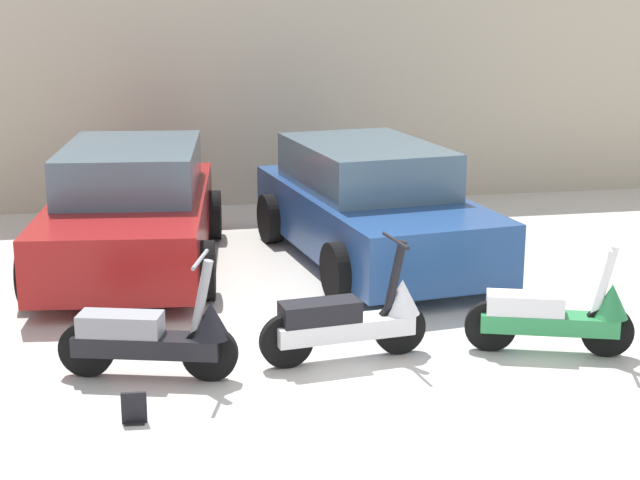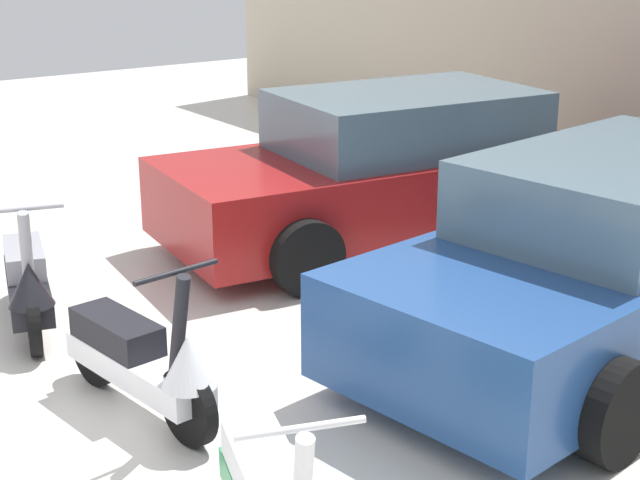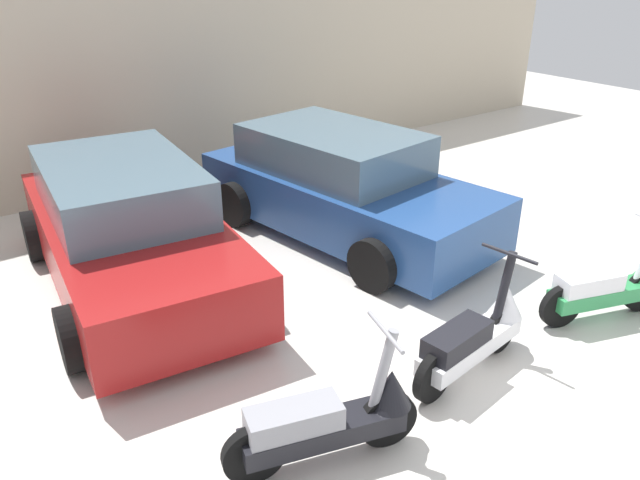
{
  "view_description": "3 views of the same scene",
  "coord_description": "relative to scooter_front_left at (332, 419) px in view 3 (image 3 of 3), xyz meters",
  "views": [
    {
      "loc": [
        -1.78,
        -7.39,
        3.37
      ],
      "look_at": [
        0.04,
        2.04,
        0.87
      ],
      "focal_mm": 55.0,
      "sensor_mm": 36.0,
      "label": 1
    },
    {
      "loc": [
        5.4,
        -1.42,
        3.07
      ],
      "look_at": [
        -0.25,
        2.57,
        0.79
      ],
      "focal_mm": 55.0,
      "sensor_mm": 36.0,
      "label": 2
    },
    {
      "loc": [
        -3.97,
        -2.17,
        3.69
      ],
      "look_at": [
        -0.4,
        2.7,
        0.86
      ],
      "focal_mm": 35.0,
      "sensor_mm": 36.0,
      "label": 3
    }
  ],
  "objects": [
    {
      "name": "ground_plane",
      "position": [
        1.67,
        -0.81,
        -0.4
      ],
      "size": [
        28.0,
        28.0,
        0.0
      ],
      "primitive_type": "plane",
      "color": "silver"
    },
    {
      "name": "wall_back",
      "position": [
        1.67,
        6.96,
        1.27
      ],
      "size": [
        19.6,
        0.12,
        3.34
      ],
      "primitive_type": "cube",
      "color": "beige",
      "rests_on": "ground_plane"
    },
    {
      "name": "scooter_front_left",
      "position": [
        0.0,
        0.0,
        0.0
      ],
      "size": [
        1.56,
        0.74,
        1.12
      ],
      "rotation": [
        0.0,
        0.0,
        -0.28
      ],
      "color": "black",
      "rests_on": "ground_plane"
    },
    {
      "name": "scooter_front_right",
      "position": [
        1.79,
        0.12,
        0.0
      ],
      "size": [
        1.6,
        0.59,
        1.12
      ],
      "rotation": [
        0.0,
        0.0,
        0.13
      ],
      "color": "black",
      "rests_on": "ground_plane"
    },
    {
      "name": "scooter_front_center",
      "position": [
        3.71,
        -0.1,
        -0.01
      ],
      "size": [
        1.51,
        0.77,
        1.09
      ],
      "rotation": [
        0.0,
        0.0,
        -0.32
      ],
      "color": "black",
      "rests_on": "ground_plane"
    },
    {
      "name": "car_rear_left",
      "position": [
        -0.17,
        3.71,
        0.31
      ],
      "size": [
        2.48,
        4.52,
        1.47
      ],
      "rotation": [
        0.0,
        0.0,
        -1.69
      ],
      "color": "maroon",
      "rests_on": "ground_plane"
    },
    {
      "name": "car_rear_center",
      "position": [
        2.77,
        3.39,
        0.3
      ],
      "size": [
        2.52,
        4.51,
        1.46
      ],
      "rotation": [
        0.0,
        0.0,
        -1.43
      ],
      "color": "navy",
      "rests_on": "ground_plane"
    }
  ]
}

